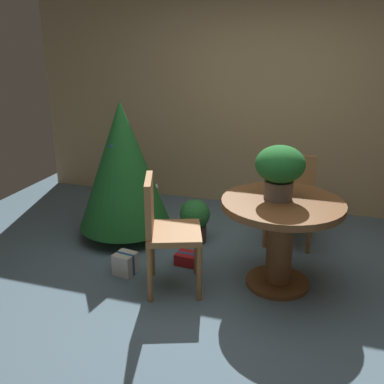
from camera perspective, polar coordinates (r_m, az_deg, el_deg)
The scene contains 10 objects.
ground_plane at distance 3.72m, azimuth 4.04°, elevation -13.25°, with size 6.60×6.60×0.00m, color slate.
back_wall_panel at distance 5.35m, azimuth 10.11°, elevation 11.57°, with size 6.00×0.10×2.60m, color tan.
round_dining_table at distance 3.69m, azimuth 11.48°, elevation -4.44°, with size 0.99×0.99×0.77m.
flower_vase at distance 3.56m, azimuth 11.39°, elevation 3.11°, with size 0.40×0.40×0.44m.
wooden_chair_left at distance 3.58m, azimuth -3.61°, elevation -4.50°, with size 0.57×0.58×0.97m.
wooden_chair_far at distance 4.59m, azimuth 12.85°, elevation -0.21°, with size 0.47×0.45×0.88m.
holiday_tree at distance 4.50m, azimuth -8.96°, elevation 3.47°, with size 0.95×0.95×1.44m.
gift_box_cream at distance 4.02m, azimuth -8.64°, elevation -9.17°, with size 0.20×0.20×0.20m.
gift_box_red at distance 4.15m, azimuth -0.58°, elevation -8.62°, with size 0.22×0.18×0.11m.
potted_plant at distance 4.50m, azimuth 0.37°, elevation -3.55°, with size 0.31×0.31×0.46m.
Camera 1 is at (0.70, -3.05, 2.01)m, focal length 41.08 mm.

